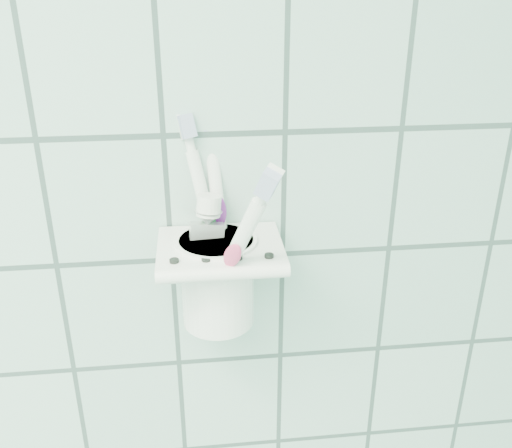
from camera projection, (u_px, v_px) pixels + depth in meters
holder_bracket at (220, 251)px, 0.57m from camera, size 0.12×0.10×0.04m
cup at (217, 277)px, 0.58m from camera, size 0.08×0.08×0.10m
toothbrush_pink at (228, 219)px, 0.57m from camera, size 0.05×0.05×0.21m
toothbrush_blue at (228, 220)px, 0.56m from camera, size 0.03×0.07×0.21m
toothbrush_orange at (199, 222)px, 0.55m from camera, size 0.07×0.09×0.21m
toothpaste_tube at (198, 252)px, 0.57m from camera, size 0.05×0.03×0.14m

